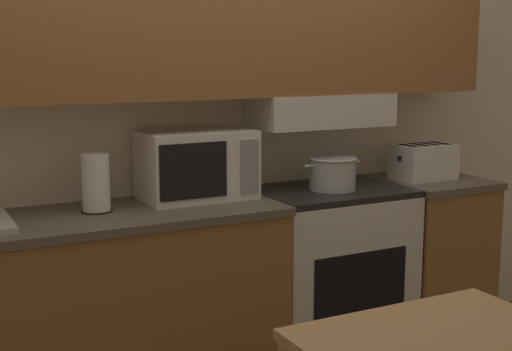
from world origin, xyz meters
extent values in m
cube|color=silver|center=(0.00, 0.03, 1.27)|extent=(5.35, 0.05, 2.55)
cube|color=#936033|center=(0.00, -0.16, 1.69)|extent=(2.95, 0.32, 0.58)
cube|color=silver|center=(0.60, -0.16, 1.32)|extent=(0.70, 0.34, 0.16)
cube|color=#936033|center=(-0.63, -0.28, 0.45)|extent=(1.69, 0.56, 0.90)
cube|color=brown|center=(-0.63, -0.28, 0.92)|extent=(1.71, 0.58, 0.04)
cube|color=#936033|center=(1.23, -0.28, 0.45)|extent=(0.49, 0.56, 0.90)
cube|color=brown|center=(1.23, -0.28, 0.92)|extent=(0.51, 0.58, 0.04)
cube|color=silver|center=(0.60, -0.27, 0.45)|extent=(0.74, 0.54, 0.91)
cube|color=black|center=(0.60, -0.27, 0.92)|extent=(0.74, 0.54, 0.03)
cube|color=black|center=(0.60, -0.54, 0.52)|extent=(0.52, 0.01, 0.32)
cylinder|color=black|center=(0.43, -0.38, 0.93)|extent=(0.10, 0.10, 0.01)
cylinder|color=black|center=(0.76, -0.38, 0.93)|extent=(0.10, 0.10, 0.01)
cylinder|color=black|center=(0.43, -0.16, 0.93)|extent=(0.10, 0.10, 0.01)
cylinder|color=black|center=(0.76, -0.16, 0.93)|extent=(0.10, 0.10, 0.01)
cylinder|color=#B7BABF|center=(0.59, -0.29, 1.02)|extent=(0.23, 0.23, 0.16)
torus|color=#B7BABF|center=(0.59, -0.29, 1.09)|extent=(0.24, 0.24, 0.01)
cylinder|color=#B7BABF|center=(0.46, -0.29, 1.06)|extent=(0.05, 0.01, 0.01)
cylinder|color=#B7BABF|center=(0.73, -0.29, 1.06)|extent=(0.05, 0.01, 0.01)
cube|color=silver|center=(-0.08, -0.18, 1.09)|extent=(0.50, 0.32, 0.31)
cube|color=black|center=(-0.16, -0.34, 1.09)|extent=(0.31, 0.01, 0.24)
cube|color=gray|center=(0.12, -0.34, 1.09)|extent=(0.09, 0.01, 0.24)
cube|color=silver|center=(1.18, -0.27, 1.03)|extent=(0.31, 0.22, 0.18)
cube|color=black|center=(1.02, -0.27, 1.06)|extent=(0.01, 0.02, 0.02)
cube|color=black|center=(1.07, -0.27, 1.12)|extent=(0.04, 0.15, 0.01)
cube|color=black|center=(1.14, -0.27, 1.12)|extent=(0.04, 0.15, 0.01)
cube|color=black|center=(1.22, -0.27, 1.12)|extent=(0.04, 0.15, 0.01)
cube|color=black|center=(1.29, -0.27, 1.12)|extent=(0.04, 0.15, 0.01)
cylinder|color=black|center=(-0.56, -0.24, 0.94)|extent=(0.13, 0.13, 0.01)
cylinder|color=white|center=(-0.56, -0.24, 1.06)|extent=(0.12, 0.12, 0.24)
cube|color=tan|center=(0.10, -1.68, 0.75)|extent=(0.82, 0.67, 0.04)
camera|label=1|loc=(-1.31, -3.15, 1.61)|focal=50.00mm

